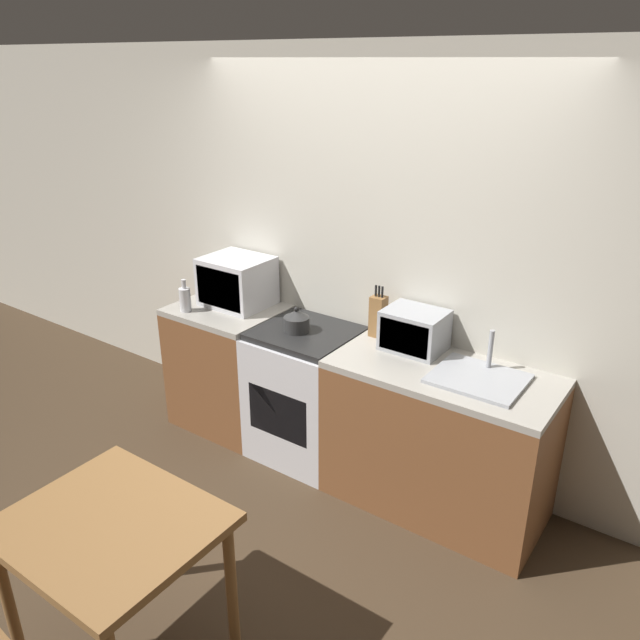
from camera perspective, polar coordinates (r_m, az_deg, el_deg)
name	(u,v)px	position (r m, az deg, el deg)	size (l,w,h in m)	color
ground_plane	(256,537)	(3.75, -5.91, -19.10)	(16.00, 16.00, 0.00)	#3D2D1E
wall_back	(371,264)	(3.94, 4.72, 5.10)	(10.00, 0.06, 2.60)	beige
counter_left_run	(230,365)	(4.55, -8.21, -4.13)	(0.73, 0.62, 0.90)	brown
counter_right_run	(438,439)	(3.75, 10.71, -10.64)	(1.26, 0.62, 0.90)	brown
stove_range	(306,393)	(4.16, -1.26, -6.68)	(0.63, 0.62, 0.90)	silver
kettle	(296,321)	(3.92, -2.16, -0.08)	(0.16, 0.16, 0.16)	#2D2D2D
microwave	(237,281)	(4.36, -7.61, 3.52)	(0.44, 0.38, 0.34)	silver
bottle	(185,299)	(4.33, -12.24, 1.89)	(0.08, 0.08, 0.23)	silver
knife_block	(378,316)	(3.85, 5.34, 0.37)	(0.09, 0.08, 0.33)	brown
toaster_oven	(414,330)	(3.70, 8.61, -0.93)	(0.35, 0.28, 0.24)	#999BA0
sink_basin	(479,377)	(3.46, 14.31, -5.09)	(0.48, 0.41, 0.24)	#999BA0
dining_table	(113,542)	(2.85, -18.42, -18.73)	(0.84, 0.72, 0.76)	brown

